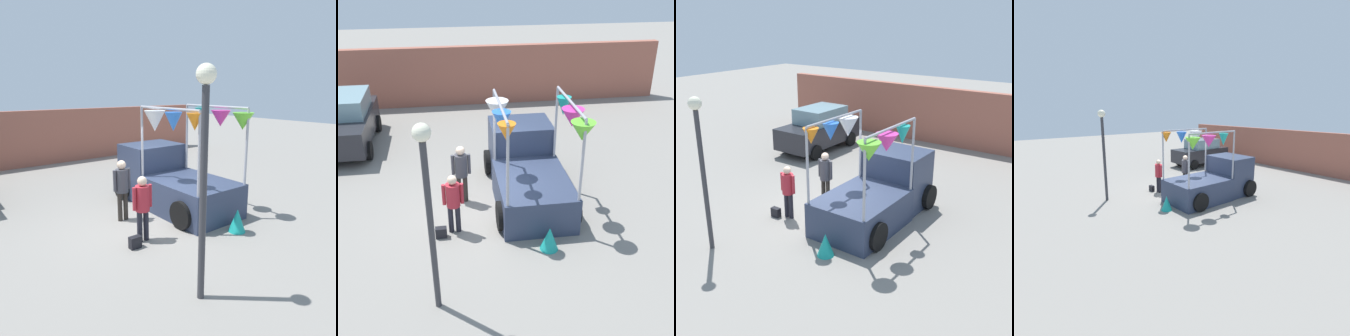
% 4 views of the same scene
% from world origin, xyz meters
% --- Properties ---
extents(ground_plane, '(60.00, 60.00, 0.00)m').
position_xyz_m(ground_plane, '(0.00, 0.00, 0.00)').
color(ground_plane, gray).
extents(vendor_truck, '(2.46, 4.13, 3.11)m').
position_xyz_m(vendor_truck, '(1.33, 0.79, 0.89)').
color(vendor_truck, '#2D3851').
rests_on(vendor_truck, ground).
extents(parked_car, '(1.88, 4.00, 1.88)m').
position_xyz_m(parked_car, '(-4.36, 4.96, 0.94)').
color(parked_car, '#26262B').
rests_on(parked_car, ground).
extents(person_customer, '(0.53, 0.34, 1.61)m').
position_xyz_m(person_customer, '(-0.81, -0.88, 0.97)').
color(person_customer, black).
rests_on(person_customer, ground).
extents(person_vendor, '(0.53, 0.34, 1.70)m').
position_xyz_m(person_vendor, '(-0.53, 0.54, 1.03)').
color(person_vendor, '#2D2823').
rests_on(person_vendor, ground).
extents(handbag, '(0.28, 0.16, 0.28)m').
position_xyz_m(handbag, '(-1.16, -1.08, 0.14)').
color(handbag, black).
rests_on(handbag, ground).
extents(street_lamp, '(0.32, 0.32, 3.94)m').
position_xyz_m(street_lamp, '(-1.24, -3.34, 2.57)').
color(street_lamp, '#333338').
rests_on(street_lamp, ground).
extents(brick_boundary_wall, '(18.00, 0.36, 2.60)m').
position_xyz_m(brick_boundary_wall, '(0.00, 8.95, 1.30)').
color(brick_boundary_wall, '#9E5947').
rests_on(brick_boundary_wall, ground).
extents(folded_kite_bundle_teal, '(0.59, 0.59, 0.60)m').
position_xyz_m(folded_kite_bundle_teal, '(1.39, -1.91, 0.30)').
color(folded_kite_bundle_teal, teal).
rests_on(folded_kite_bundle_teal, ground).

